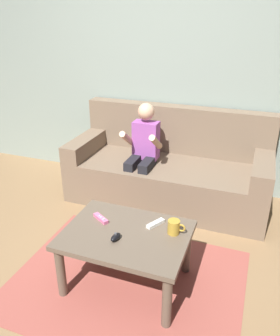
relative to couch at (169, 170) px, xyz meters
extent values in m
plane|color=olive|center=(-0.23, -1.48, -0.30)|extent=(9.21, 9.21, 0.00)
cube|color=gray|center=(-0.23, 0.39, 0.95)|extent=(4.60, 0.05, 2.50)
cube|color=#75604C|center=(0.00, -0.06, -0.10)|extent=(1.91, 0.80, 0.41)
cube|color=#75604C|center=(0.00, 0.26, 0.35)|extent=(1.91, 0.16, 0.48)
cube|color=#75604C|center=(-0.87, -0.06, 0.19)|extent=(0.18, 0.80, 0.17)
cube|color=#75604C|center=(0.87, -0.06, 0.19)|extent=(0.18, 0.80, 0.17)
cylinder|color=black|center=(-0.28, -0.39, -0.10)|extent=(0.08, 0.08, 0.41)
cylinder|color=black|center=(-0.14, -0.39, -0.10)|extent=(0.08, 0.08, 0.41)
cube|color=black|center=(-0.28, -0.25, 0.14)|extent=(0.09, 0.30, 0.09)
cube|color=black|center=(-0.14, -0.25, 0.14)|extent=(0.09, 0.30, 0.09)
cube|color=#994C9E|center=(-0.21, -0.10, 0.33)|extent=(0.24, 0.14, 0.36)
cylinder|color=#DBAA87|center=(-0.35, -0.23, 0.37)|extent=(0.06, 0.26, 0.21)
cylinder|color=#DBAA87|center=(-0.07, -0.23, 0.37)|extent=(0.06, 0.26, 0.21)
sphere|color=#DBAA87|center=(-0.21, -0.10, 0.60)|extent=(0.16, 0.16, 0.16)
cube|color=brown|center=(0.06, -1.27, 0.10)|extent=(0.82, 0.61, 0.04)
cylinder|color=brown|center=(-0.30, -1.53, -0.11)|extent=(0.06, 0.06, 0.38)
cylinder|color=brown|center=(0.42, -1.53, -0.11)|extent=(0.06, 0.06, 0.38)
cylinder|color=brown|center=(-0.30, -1.02, -0.11)|extent=(0.06, 0.06, 0.38)
cylinder|color=brown|center=(0.42, -1.02, -0.11)|extent=(0.06, 0.06, 0.38)
cube|color=#9E4C42|center=(0.06, -1.27, -0.30)|extent=(1.59, 1.24, 0.01)
cube|color=pink|center=(-0.16, -1.19, 0.13)|extent=(0.14, 0.10, 0.02)
cylinder|color=#99999E|center=(-0.13, -1.21, 0.14)|extent=(0.02, 0.02, 0.00)
cylinder|color=silver|center=(-0.16, -1.19, 0.14)|extent=(0.01, 0.01, 0.00)
cylinder|color=silver|center=(-0.18, -1.18, 0.14)|extent=(0.01, 0.01, 0.00)
ellipsoid|color=black|center=(0.03, -1.36, 0.14)|extent=(0.06, 0.10, 0.04)
cylinder|color=#4C4C51|center=(0.03, -1.36, 0.16)|extent=(0.02, 0.02, 0.01)
cube|color=white|center=(0.22, -1.12, 0.13)|extent=(0.10, 0.14, 0.02)
cylinder|color=#99999E|center=(0.24, -1.09, 0.14)|extent=(0.02, 0.02, 0.00)
cylinder|color=silver|center=(0.22, -1.12, 0.14)|extent=(0.01, 0.01, 0.00)
cylinder|color=silver|center=(0.21, -1.14, 0.14)|extent=(0.01, 0.01, 0.00)
cylinder|color=#B78C2D|center=(0.35, -1.17, 0.16)|extent=(0.08, 0.08, 0.09)
torus|color=#B78C2D|center=(0.40, -1.17, 0.17)|extent=(0.06, 0.01, 0.06)
camera|label=1|loc=(0.78, -2.95, 1.43)|focal=35.96mm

